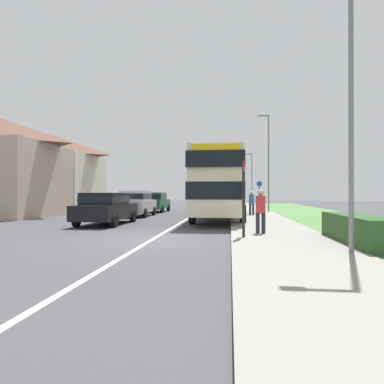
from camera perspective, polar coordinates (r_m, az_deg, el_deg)
name	(u,v)px	position (r m, az deg, el deg)	size (l,w,h in m)	color
ground_plane	(152,240)	(10.93, -7.05, -8.30)	(120.00, 120.00, 0.00)	#424247
lane_marking_centre	(185,220)	(18.76, -1.23, -4.93)	(0.14, 60.00, 0.01)	silver
pavement_near_side	(263,223)	(16.66, 12.32, -5.31)	(3.20, 68.00, 0.12)	gray
grass_verge_seaward	(354,224)	(17.62, 26.43, -5.09)	(6.00, 68.00, 0.08)	#517F42
roadside_hedge	(360,231)	(10.64, 27.34, -6.06)	(1.10, 3.90, 0.90)	#2D5128
double_decker_bus	(219,183)	(19.28, 4.80, 1.56)	(2.80, 11.08, 3.70)	beige
parked_car_black	(106,207)	(16.62, -14.74, -2.53)	(2.01, 4.51, 1.56)	black
parked_car_silver	(136,203)	(21.98, -9.67, -1.82)	(1.93, 3.95, 1.70)	#B7B7BC
parked_car_dark_green	(155,201)	(27.16, -6.44, -1.61)	(1.88, 4.32, 1.61)	#19472D
pedestrian_at_stop	(261,209)	(11.79, 11.89, -2.95)	(0.34, 0.34, 1.67)	#23232D
pedestrian_walking_away	(252,202)	(21.85, 10.37, -1.71)	(0.34, 0.34, 1.67)	#23232D
bus_stop_sign	(244,193)	(10.67, 9.00, -0.20)	(0.09, 0.52, 2.60)	black
cycle_route_sign	(259,195)	(26.74, 11.68, -0.48)	(0.44, 0.08, 2.52)	slate
street_lamp_near	(347,60)	(9.32, 25.44, 20.13)	(1.14, 0.20, 8.42)	slate
street_lamp_mid	(267,157)	(26.34, 13.02, 5.99)	(1.14, 0.20, 7.68)	slate
street_lamp_far	(251,175)	(41.19, 10.26, 2.89)	(1.14, 0.20, 6.51)	slate
house_terrace_far_side	(25,170)	(28.28, -27.19, 3.51)	(8.00, 13.20, 6.75)	tan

